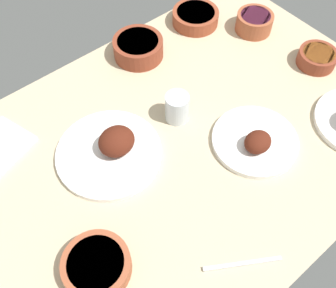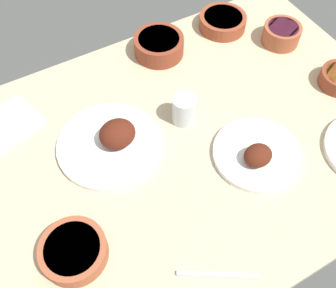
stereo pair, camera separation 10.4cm
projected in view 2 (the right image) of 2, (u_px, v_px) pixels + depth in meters
The scene contains 10 objects.
dining_table at pixel (168, 152), 106.95cm from camera, with size 140.00×90.00×4.00cm, color #C6B28E.
plate_far_side at pixel (257, 154), 102.40cm from camera, with size 23.48×23.48×6.54cm.
plate_near_viewer at pixel (112, 141), 104.04cm from camera, with size 28.26×28.26×8.29cm.
bowl_cream at pixel (74, 251), 86.77cm from camera, with size 15.25×15.25×4.56cm.
bowl_sauce at pixel (223, 21), 131.18cm from camera, with size 15.76×15.76×4.62cm.
bowl_onions at pixel (282, 34), 126.57cm from camera, with size 12.16×12.16×6.12cm.
bowl_pasta at pixel (159, 45), 123.52cm from camera, with size 15.87×15.87×6.08cm.
water_tumbler at pixel (184, 109), 107.36cm from camera, with size 6.71×6.71×8.66cm, color silver.
folded_napkin at pixel (3, 127), 108.59cm from camera, with size 19.26×13.68×1.20cm, color white.
fork_loose at pixel (217, 275), 85.87cm from camera, with size 18.06×0.90×0.80cm, color silver.
Camera 2 is at (-28.50, -50.80, 91.72)cm, focal length 41.52 mm.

